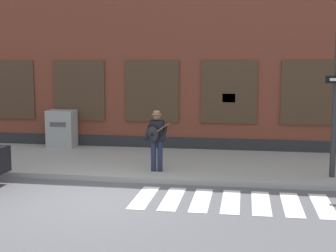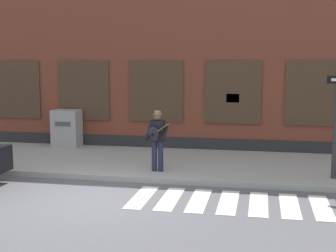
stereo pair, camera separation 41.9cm
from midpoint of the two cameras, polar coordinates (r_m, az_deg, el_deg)
ground_plane at (r=11.19m, az=-7.28°, el=-8.87°), size 160.00×160.00×0.00m
sidewalk at (r=14.76m, az=-2.50°, el=-4.42°), size 28.00×4.41×0.15m
building_backdrop at (r=18.53m, az=0.58°, el=8.42°), size 28.00×4.06×6.81m
crosswalk at (r=10.97m, az=10.27°, el=-9.24°), size 5.20×1.90×0.01m
busker at (r=13.02m, az=-0.45°, el=-1.38°), size 0.70×0.52×1.71m
utility_box at (r=17.29m, az=-11.57°, el=-0.27°), size 0.97×0.70×1.33m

